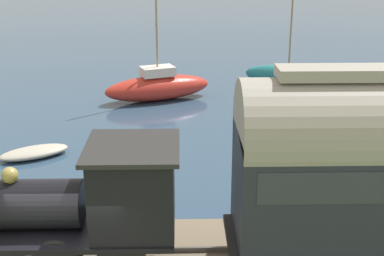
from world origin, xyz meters
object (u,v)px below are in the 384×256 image
(steam_locomotive, at_px, (80,201))
(sailboat_red, at_px, (158,86))
(sailboat_teal, at_px, (288,76))
(rowboat_far_out, at_px, (34,152))
(rowboat_mid_harbor, at_px, (296,177))

(steam_locomotive, relative_size, sailboat_red, 0.68)
(sailboat_teal, height_order, rowboat_far_out, sailboat_teal)
(sailboat_red, relative_size, rowboat_mid_harbor, 3.96)
(steam_locomotive, bearing_deg, rowboat_mid_harbor, -48.53)
(sailboat_red, height_order, rowboat_mid_harbor, sailboat_red)
(sailboat_red, height_order, rowboat_far_out, sailboat_red)
(sailboat_teal, distance_m, sailboat_red, 7.25)
(sailboat_teal, relative_size, sailboat_red, 0.72)
(sailboat_red, bearing_deg, sailboat_teal, -93.23)
(steam_locomotive, xyz_separation_m, rowboat_far_out, (7.79, 3.17, -1.95))
(steam_locomotive, xyz_separation_m, sailboat_teal, (17.38, -8.00, -1.51))
(rowboat_far_out, distance_m, rowboat_mid_harbor, 9.44)
(sailboat_teal, height_order, rowboat_mid_harbor, sailboat_teal)
(sailboat_red, relative_size, rowboat_far_out, 3.05)
(rowboat_mid_harbor, bearing_deg, sailboat_red, -17.53)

